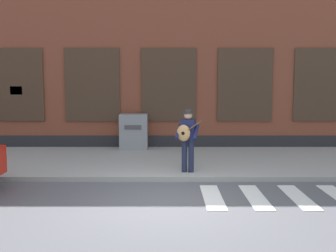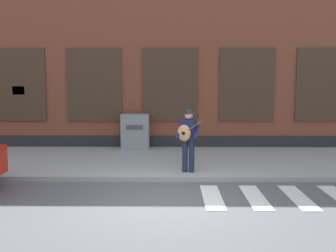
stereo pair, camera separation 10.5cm
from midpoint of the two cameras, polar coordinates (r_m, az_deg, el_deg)
ground_plane at (r=8.49m, az=0.44°, el=-11.12°), size 160.00×160.00×0.00m
sidewalk at (r=12.36m, az=0.51°, el=-5.12°), size 28.00×4.59×0.13m
building_backdrop at (r=16.39m, az=0.56°, el=8.26°), size 28.00×4.06×6.10m
crosswalk at (r=9.50m, az=21.47°, el=-9.62°), size 5.20×1.90×0.01m
busker at (r=10.46m, az=3.18°, el=-1.56°), size 0.72×0.64×1.69m
utility_box at (r=14.12m, az=-4.56°, el=-0.80°), size 0.99×0.60×1.25m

